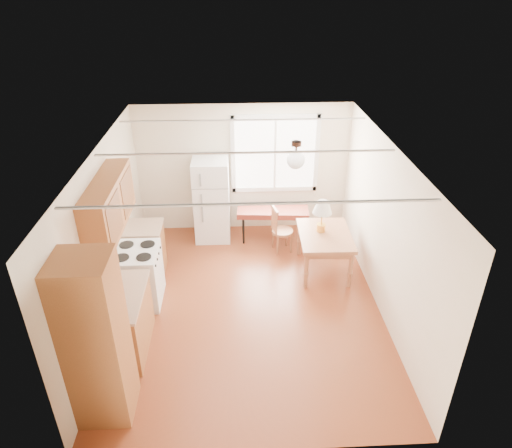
{
  "coord_description": "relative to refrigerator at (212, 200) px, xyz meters",
  "views": [
    {
      "loc": [
        -0.16,
        -5.62,
        4.53
      ],
      "look_at": [
        0.14,
        0.5,
        1.15
      ],
      "focal_mm": 32.0,
      "sensor_mm": 36.0,
      "label": 1
    }
  ],
  "objects": [
    {
      "name": "window_unit",
      "position": [
        1.21,
        0.35,
        0.76
      ],
      "size": [
        1.64,
        0.05,
        1.51
      ],
      "color": "white",
      "rests_on": "room_shell"
    },
    {
      "name": "room_shell",
      "position": [
        0.61,
        -2.12,
        0.46
      ],
      "size": [
        4.6,
        5.6,
        2.62
      ],
      "color": "#602613",
      "rests_on": "ground"
    },
    {
      "name": "pendant_light",
      "position": [
        1.31,
        -1.72,
        1.44
      ],
      "size": [
        0.26,
        0.26,
        0.4
      ],
      "color": "#311D15",
      "rests_on": "room_shell"
    },
    {
      "name": "kettle",
      "position": [
        -1.2,
        -2.96,
        0.21
      ],
      "size": [
        0.13,
        0.13,
        0.26
      ],
      "color": "red",
      "rests_on": "kitchen_run"
    },
    {
      "name": "kitchen_run",
      "position": [
        -1.11,
        -2.75,
        0.05
      ],
      "size": [
        0.65,
        3.4,
        2.2
      ],
      "color": "brown",
      "rests_on": "ground"
    },
    {
      "name": "refrigerator",
      "position": [
        0.0,
        0.0,
        0.0
      ],
      "size": [
        0.66,
        0.69,
        1.59
      ],
      "rotation": [
        0.0,
        0.0,
        -0.01
      ],
      "color": "white",
      "rests_on": "ground"
    },
    {
      "name": "bench",
      "position": [
        1.15,
        -0.1,
        -0.24
      ],
      "size": [
        1.37,
        0.59,
        0.62
      ],
      "rotation": [
        0.0,
        0.0,
        -0.07
      ],
      "color": "maroon",
      "rests_on": "ground"
    },
    {
      "name": "dining_table",
      "position": [
        1.93,
        -1.23,
        -0.18
      ],
      "size": [
        0.88,
        1.16,
        0.71
      ],
      "rotation": [
        0.0,
        0.0,
        -0.03
      ],
      "color": "#925638",
      "rests_on": "ground"
    },
    {
      "name": "table_lamp",
      "position": [
        1.87,
        -1.13,
        0.32
      ],
      "size": [
        0.32,
        0.32,
        0.56
      ],
      "rotation": [
        0.0,
        0.0,
        0.27
      ],
      "color": "gold",
      "rests_on": "dining_table"
    },
    {
      "name": "coffee_maker",
      "position": [
        -1.11,
        -3.44,
        0.23
      ],
      "size": [
        0.22,
        0.26,
        0.34
      ],
      "rotation": [
        0.0,
        0.0,
        -0.28
      ],
      "color": "black",
      "rests_on": "kitchen_run"
    },
    {
      "name": "chair",
      "position": [
        1.21,
        -0.58,
        -0.29
      ],
      "size": [
        0.42,
        0.41,
        0.88
      ],
      "rotation": [
        0.0,
        0.0,
        0.23
      ],
      "color": "#925638",
      "rests_on": "ground"
    }
  ]
}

